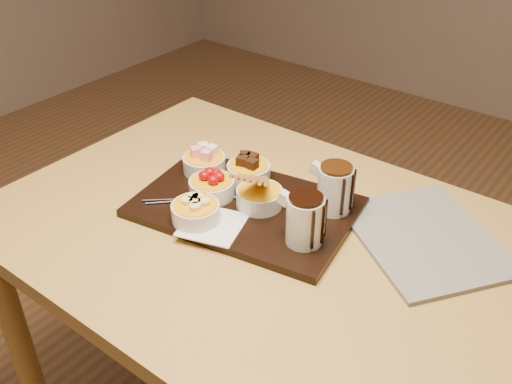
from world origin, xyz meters
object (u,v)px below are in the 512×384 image
Objects in this scene: serving_board at (245,207)px; newspaper at (425,238)px; pitcher_milk_chocolate at (335,189)px; dining_table at (274,270)px; pitcher_dark_chocolate at (305,221)px; bowl_strawberries at (212,188)px.

serving_board is 1.43× the size of newspaper.
pitcher_milk_chocolate is at bearing -131.64° from newspaper.
dining_table is at bearing -126.46° from pitcher_milk_chocolate.
pitcher_dark_chocolate and pitcher_milk_chocolate have the same top height.
newspaper is (0.18, 0.17, -0.06)m from pitcher_dark_chocolate.
pitcher_milk_chocolate reaches higher than serving_board.
newspaper is at bearing 3.32° from pitcher_milk_chocolate.
serving_board is 0.20m from pitcher_milk_chocolate.
newspaper is at bearing 34.46° from pitcher_dark_chocolate.
dining_table is 3.73× the size of newspaper.
pitcher_dark_chocolate reaches higher than serving_board.
newspaper is at bearing 12.37° from serving_board.
bowl_strawberries is 0.25m from pitcher_dark_chocolate.
dining_table is at bearing -2.61° from bowl_strawberries.
pitcher_milk_chocolate is (0.06, 0.12, 0.17)m from dining_table.
serving_board is at bearing 13.14° from bowl_strawberries.
pitcher_milk_chocolate is 0.21m from newspaper.
serving_board is 4.62× the size of pitcher_milk_chocolate.
bowl_strawberries is at bearing -176.42° from serving_board.
bowl_strawberries reaches higher than newspaper.
bowl_strawberries is 1.00× the size of pitcher_milk_chocolate.
pitcher_dark_chocolate reaches higher than newspaper.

